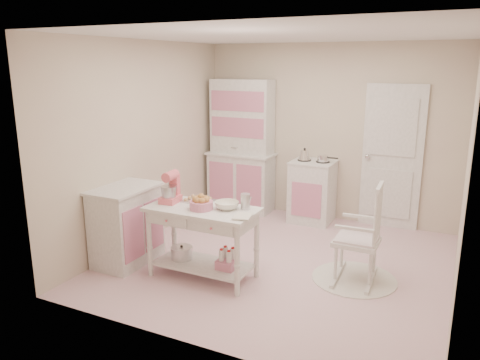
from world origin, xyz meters
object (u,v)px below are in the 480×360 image
object	(u,v)px
stand_mixer	(170,188)
rocking_chair	(357,232)
stove	(312,191)
base_cabinet	(127,225)
work_table	(203,243)
bread_basket	(201,205)
hutch	(241,146)

from	to	relation	value
stand_mixer	rocking_chair	bearing A→B (deg)	12.81
stand_mixer	stove	bearing A→B (deg)	62.91
base_cabinet	rocking_chair	size ratio (longest dim) A/B	0.84
stove	work_table	world-z (taller)	stove
base_cabinet	stand_mixer	bearing A→B (deg)	6.23
stove	bread_basket	xyz separation A→B (m)	(-0.49, -2.39, 0.39)
base_cabinet	hutch	bearing A→B (deg)	82.56
hutch	base_cabinet	size ratio (longest dim) A/B	2.26
hutch	base_cabinet	world-z (taller)	hutch
hutch	work_table	distance (m)	2.57
stove	rocking_chair	distance (m)	1.97
hutch	rocking_chair	xyz separation A→B (m)	(2.22, -1.73, -0.49)
base_cabinet	rocking_chair	distance (m)	2.64
hutch	work_table	xyz separation A→B (m)	(0.69, -2.39, -0.64)
base_cabinet	stand_mixer	size ratio (longest dim) A/B	2.71
hutch	rocking_chair	distance (m)	2.86
hutch	base_cabinet	xyz separation A→B (m)	(-0.32, -2.44, -0.58)
hutch	base_cabinet	distance (m)	2.52
base_cabinet	bread_basket	bearing A→B (deg)	-0.30
rocking_chair	bread_basket	size ratio (longest dim) A/B	4.40
rocking_chair	stand_mixer	xyz separation A→B (m)	(-1.95, -0.64, 0.42)
base_cabinet	rocking_chair	bearing A→B (deg)	15.47
stove	base_cabinet	size ratio (longest dim) A/B	1.00
bread_basket	hutch	bearing A→B (deg)	106.27
stove	rocking_chair	world-z (taller)	rocking_chair
stove	work_table	xyz separation A→B (m)	(-0.51, -2.34, -0.06)
rocking_chair	stove	bearing A→B (deg)	118.38
bread_basket	stand_mixer	bearing A→B (deg)	170.96
rocking_chair	work_table	bearing A→B (deg)	-159.68
bread_basket	stove	bearing A→B (deg)	78.49
base_cabinet	work_table	bearing A→B (deg)	2.52
base_cabinet	stand_mixer	distance (m)	0.78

